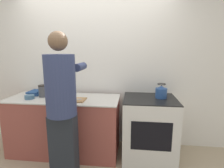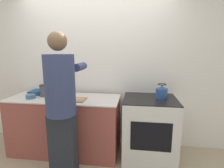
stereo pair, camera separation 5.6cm
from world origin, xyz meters
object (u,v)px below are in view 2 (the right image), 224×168
(person, at_px, (61,103))
(oven, at_px, (149,128))
(cutting_board, at_px, (76,100))
(knife, at_px, (74,99))
(bowl_prep, at_px, (31,96))
(kettle, at_px, (162,92))
(canister_jar, at_px, (44,90))

(person, bearing_deg, oven, 28.55)
(person, xyz_separation_m, cutting_board, (0.01, 0.45, -0.08))
(oven, height_order, cutting_board, oven)
(person, height_order, cutting_board, person)
(person, xyz_separation_m, knife, (-0.01, 0.42, -0.07))
(person, distance_m, bowl_prep, 0.83)
(person, xyz_separation_m, bowl_prep, (-0.69, 0.45, -0.06))
(oven, distance_m, kettle, 0.57)
(cutting_board, height_order, kettle, kettle)
(oven, relative_size, bowl_prep, 6.69)
(cutting_board, relative_size, bowl_prep, 2.08)
(person, distance_m, kettle, 1.39)
(knife, distance_m, bowl_prep, 0.68)
(knife, bearing_deg, oven, -10.71)
(person, relative_size, cutting_board, 6.32)
(oven, relative_size, canister_jar, 5.04)
(kettle, relative_size, bowl_prep, 1.53)
(knife, bearing_deg, kettle, -10.11)
(oven, xyz_separation_m, person, (-1.08, -0.59, 0.52))
(bowl_prep, relative_size, canister_jar, 0.75)
(knife, height_order, bowl_prep, bowl_prep)
(bowl_prep, xyz_separation_m, canister_jar, (0.14, 0.15, 0.06))
(oven, relative_size, cutting_board, 3.21)
(knife, relative_size, canister_jar, 1.23)
(knife, height_order, kettle, kettle)
(cutting_board, height_order, knife, knife)
(bowl_prep, distance_m, canister_jar, 0.21)
(bowl_prep, bearing_deg, person, -33.34)
(kettle, relative_size, canister_jar, 1.15)
(person, relative_size, kettle, 8.59)
(knife, relative_size, kettle, 1.07)
(cutting_board, distance_m, bowl_prep, 0.70)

